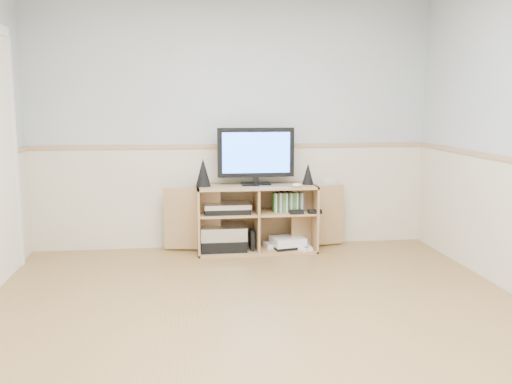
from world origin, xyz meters
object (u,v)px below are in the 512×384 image
Objects in this scene: keyboard at (274,187)px; game_consoles at (286,243)px; media_cabinet at (256,217)px; monitor at (256,154)px.

game_consoles is at bearing 45.11° from keyboard.
media_cabinet is 3.93× the size of game_consoles.
monitor is at bearing 133.31° from keyboard.
keyboard is 0.60× the size of game_consoles.
monitor reaches higher than game_consoles.
media_cabinet is 2.41× the size of monitor.
monitor reaches higher than media_cabinet.
monitor reaches higher than keyboard.
media_cabinet is 0.41m from keyboard.
media_cabinet is at bearing 132.59° from keyboard.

